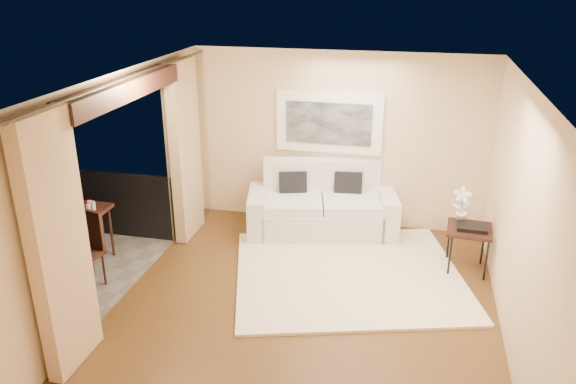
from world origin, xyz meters
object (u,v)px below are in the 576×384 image
(sofa, at_px, (322,208))
(ice_bucket, at_px, (71,200))
(balcony_chair_near, at_px, (86,243))
(balcony_chair_far, at_px, (59,234))
(orchid, at_px, (462,205))
(bistro_table, at_px, (80,216))
(side_table, at_px, (469,232))

(sofa, xyz_separation_m, ice_bucket, (-3.17, -1.65, 0.51))
(balcony_chair_near, bearing_deg, balcony_chair_far, 169.90)
(balcony_chair_near, bearing_deg, ice_bucket, 146.12)
(balcony_chair_far, relative_size, ice_bucket, 4.73)
(orchid, relative_size, balcony_chair_far, 0.52)
(orchid, bearing_deg, sofa, 163.00)
(bistro_table, bearing_deg, balcony_chair_far, -119.00)
(sofa, bearing_deg, bistro_table, -162.01)
(sofa, xyz_separation_m, bistro_table, (-3.01, -1.73, 0.32))
(balcony_chair_far, bearing_deg, ice_bucket, -80.57)
(sofa, relative_size, ice_bucket, 11.86)
(bistro_table, xyz_separation_m, ice_bucket, (-0.17, 0.09, 0.18))
(sofa, xyz_separation_m, balcony_chair_far, (-3.16, -2.01, 0.17))
(side_table, bearing_deg, sofa, 159.50)
(balcony_chair_near, xyz_separation_m, ice_bucket, (-0.55, 0.60, 0.30))
(balcony_chair_far, bearing_deg, bistro_table, -111.86)
(bistro_table, height_order, balcony_chair_far, balcony_chair_far)
(orchid, xyz_separation_m, balcony_chair_far, (-5.14, -1.41, -0.32))
(orchid, relative_size, balcony_chair_near, 0.49)
(side_table, distance_m, balcony_chair_near, 4.94)
(side_table, height_order, bistro_table, bistro_table)
(sofa, relative_size, balcony_chair_near, 2.36)
(bistro_table, height_order, balcony_chair_near, balcony_chair_near)
(sofa, height_order, side_table, sofa)
(orchid, height_order, balcony_chair_far, orchid)
(side_table, bearing_deg, bistro_table, -169.45)
(side_table, distance_m, ice_bucket, 5.35)
(balcony_chair_far, distance_m, ice_bucket, 0.50)
(sofa, distance_m, balcony_chair_far, 3.75)
(balcony_chair_far, bearing_deg, orchid, -157.57)
(sofa, relative_size, balcony_chair_far, 2.51)
(balcony_chair_near, relative_size, ice_bucket, 5.03)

